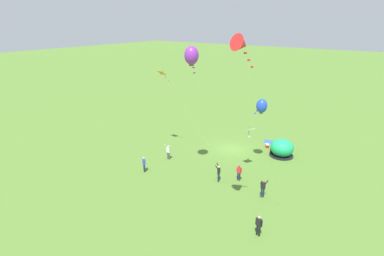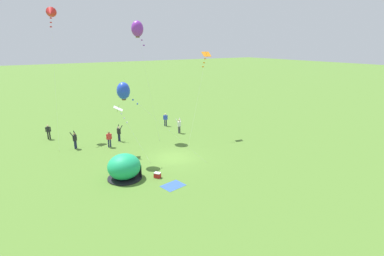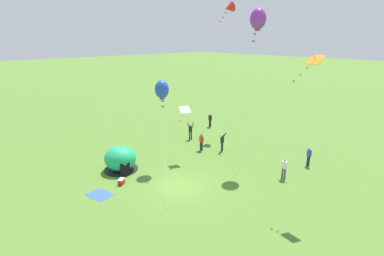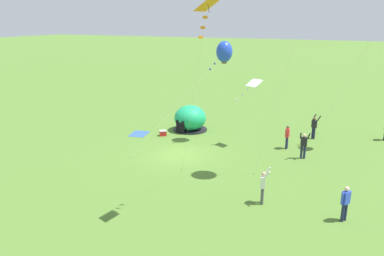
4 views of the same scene
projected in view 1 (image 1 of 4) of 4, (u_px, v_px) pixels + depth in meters
The scene contains 15 objects.
ground_plane at pixel (232, 149), 37.51m from camera, with size 300.00×300.00×0.00m, color #517A2D.
popup_tent at pixel (282, 148), 35.40m from camera, with size 2.81×2.81×2.10m.
picnic_blanket at pixel (270, 142), 39.74m from camera, with size 1.70×1.30×0.01m, color #3359A5.
cooler_box at pixel (267, 146), 37.95m from camera, with size 0.60×0.65×0.44m.
person_strolling at pixel (239, 172), 29.92m from camera, with size 0.59×0.25×1.72m.
person_far_back at pixel (263, 188), 27.04m from camera, with size 0.71×0.69×1.89m.
person_flying_kite at pixel (168, 151), 34.48m from camera, with size 0.68×0.54×1.89m.
person_arms_raised at pixel (219, 172), 29.74m from camera, with size 0.60×0.71×1.89m.
person_near_tent at pixel (144, 164), 31.65m from camera, with size 0.51×0.41×1.72m.
person_with_toddler at pixel (259, 225), 22.20m from camera, with size 0.58×0.29×1.72m.
kite_white at pixel (249, 131), 30.99m from camera, with size 2.02×4.48×5.00m.
kite_red at pixel (242, 44), 18.36m from camera, with size 2.37×6.27×14.53m.
kite_purple at pixel (192, 56), 27.23m from camera, with size 1.60×3.39×13.09m.
kite_blue at pixel (262, 106), 31.74m from camera, with size 6.65×4.99×7.44m.
kite_orange at pixel (164, 75), 34.64m from camera, with size 5.24×3.96×9.85m.
Camera 1 is at (-16.04, 30.81, 15.28)m, focal length 28.00 mm.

